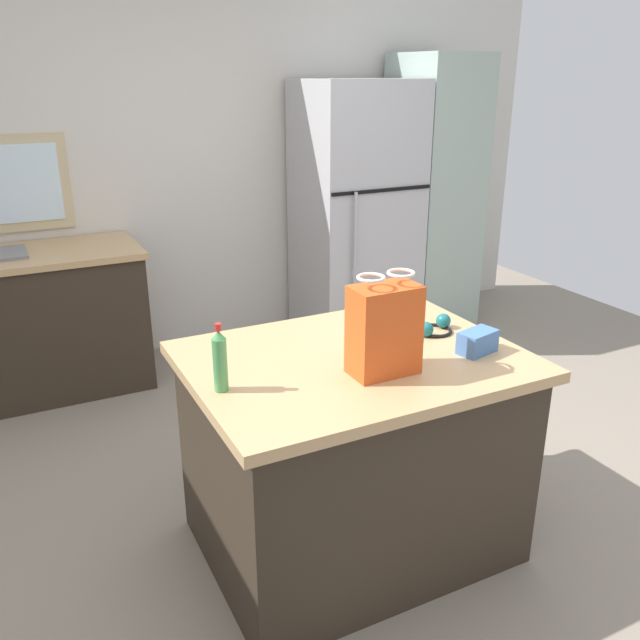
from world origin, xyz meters
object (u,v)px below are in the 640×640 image
Objects in this scene: tall_cabinet at (433,195)px; small_box at (477,342)px; refrigerator at (356,214)px; shopping_bag at (384,329)px; kitchen_island at (353,453)px; bottle at (220,361)px; ear_defenders at (435,327)px.

tall_cabinet is 13.13× the size of small_box.
refrigerator is 4.95× the size of shopping_bag.
kitchen_island is 3.40× the size of shopping_bag.
bottle is at bearing -129.10° from refrigerator.
shopping_bag is 1.52× the size of bottle.
kitchen_island is at bearing -170.89° from ear_defenders.
tall_cabinet is at bearing 54.54° from ear_defenders.
bottle is at bearing -138.34° from tall_cabinet.
small_box is at bearing -22.46° from kitchen_island.
shopping_bag is (0.02, -0.18, 0.61)m from kitchen_island.
refrigerator reaches higher than small_box.
refrigerator is 2.63m from shopping_bag.
tall_cabinet is at bearing 57.94° from small_box.
small_box is 1.02m from bottle.
kitchen_island is 0.63m from shopping_bag.
refrigerator is at bearing 50.90° from bottle.
ear_defenders is (0.41, 0.24, -0.15)m from shopping_bag.
refrigerator reaches higher than kitchen_island.
ear_defenders is at bearing 30.81° from shopping_bag.
ear_defenders is at bearing 6.79° from bottle.
ear_defenders is (-0.80, -2.08, -0.04)m from refrigerator.
small_box is at bearing -7.71° from bottle.
kitchen_island is 8.25× the size of small_box.
kitchen_island is 0.69× the size of refrigerator.
shopping_bag reaches higher than small_box.
bottle reaches higher than kitchen_island.
kitchen_island is at bearing 5.00° from bottle.
small_box is at bearing -1.31° from shopping_bag.
refrigerator is at bearing 71.57° from small_box.
tall_cabinet reaches higher than small_box.
tall_cabinet reaches higher than refrigerator.
kitchen_island is 5.18× the size of bottle.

